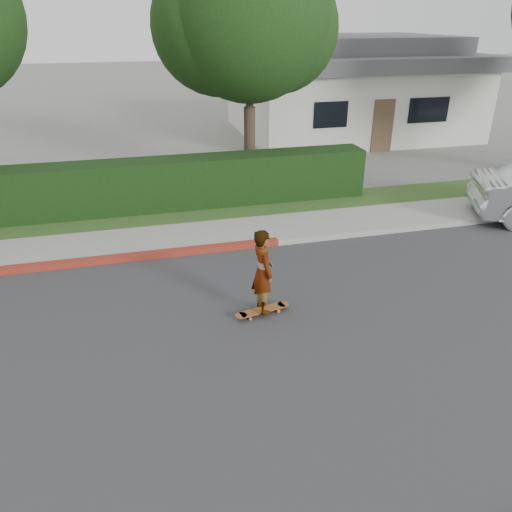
% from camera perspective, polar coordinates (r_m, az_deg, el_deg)
% --- Properties ---
extents(ground, '(120.00, 120.00, 0.00)m').
position_cam_1_polar(ground, '(8.70, 3.83, -10.31)').
color(ground, slate).
rests_on(ground, ground).
extents(road, '(60.00, 8.00, 0.01)m').
position_cam_1_polar(road, '(8.70, 3.83, -10.28)').
color(road, '#2D2D30').
rests_on(road, ground).
extents(curb_far, '(60.00, 0.20, 0.15)m').
position_cam_1_polar(curb_far, '(12.09, -2.11, 1.15)').
color(curb_far, '#9E9E99').
rests_on(curb_far, ground).
extents(curb_red_section, '(12.00, 0.21, 0.15)m').
position_cam_1_polar(curb_red_section, '(12.18, -25.74, -1.39)').
color(curb_red_section, maroon).
rests_on(curb_red_section, ground).
extents(sidewalk_far, '(60.00, 1.60, 0.12)m').
position_cam_1_polar(sidewalk_far, '(12.91, -2.97, 2.71)').
color(sidewalk_far, gray).
rests_on(sidewalk_far, ground).
extents(planting_strip, '(60.00, 1.60, 0.10)m').
position_cam_1_polar(planting_strip, '(14.37, -4.26, 5.10)').
color(planting_strip, '#2D4C1E').
rests_on(planting_strip, ground).
extents(hedge, '(15.00, 1.00, 1.50)m').
position_cam_1_polar(hedge, '(14.54, -16.59, 7.26)').
color(hedge, black).
rests_on(hedge, ground).
extents(tree_center, '(5.66, 4.84, 7.44)m').
position_cam_1_polar(tree_center, '(16.28, -1.03, 25.07)').
color(tree_center, '#33261C').
rests_on(tree_center, ground).
extents(house, '(10.60, 8.60, 4.30)m').
position_cam_1_polar(house, '(25.06, 10.57, 18.51)').
color(house, beige).
rests_on(house, ground).
extents(skateboard, '(1.13, 0.45, 0.10)m').
position_cam_1_polar(skateboard, '(9.47, 0.75, -6.20)').
color(skateboard, '#BD6934').
rests_on(skateboard, ground).
extents(skateboarder, '(0.44, 0.63, 1.63)m').
position_cam_1_polar(skateboarder, '(9.06, 0.78, -1.76)').
color(skateboarder, white).
rests_on(skateboarder, skateboard).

